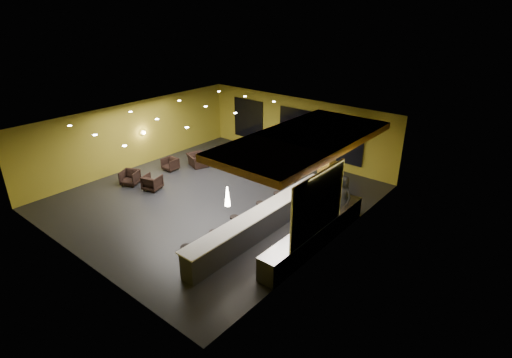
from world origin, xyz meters
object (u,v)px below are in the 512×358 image
Objects in this scene: bar_counter at (264,221)px; pendant_1 at (273,173)px; staff_c at (342,195)px; bar_stool_1 at (214,238)px; column at (327,158)px; staff_b at (329,197)px; armchair_d at (197,160)px; prep_counter at (315,235)px; armchair_c at (170,164)px; staff_a at (316,196)px; pendant_2 at (309,155)px; armchair_b at (152,182)px; bar_stool_2 at (234,222)px; pendant_0 at (227,196)px; bar_stool_4 at (278,198)px; armchair_a at (130,178)px; bar_stool_5 at (298,186)px; bar_stool_0 at (186,253)px; bar_stool_3 at (260,208)px.

pendant_1 reaches higher than bar_counter.
staff_c reaches higher than bar_stool_1.
column reaches higher than staff_b.
armchair_d is (-7.09, 3.06, -0.16)m from bar_counter.
prep_counter reaches higher than armchair_c.
staff_b is (0.28, 0.58, -0.14)m from staff_a.
pendant_2 is 5.44m from bar_stool_1.
bar_stool_1 reaches higher than armchair_b.
armchair_b is at bearing 176.05° from bar_stool_2.
pendant_1 is (-2.00, 0.00, 1.92)m from prep_counter.
pendant_0 is 0.92× the size of bar_stool_4.
armchair_a is 0.76× the size of armchair_d.
pendant_0 reaches higher than bar_counter.
bar_stool_0 is at bearing -89.64° from bar_stool_5.
staff_c is 2.75m from bar_stool_4.
pendant_0 is at bearing -28.38° from armchair_c.
staff_c is at bearing 57.80° from bar_stool_2.
armchair_c is at bearing -160.00° from column.
pendant_2 is 4.28m from bar_stool_2.
armchair_c is at bearing 62.17° from armchair_a.
armchair_d is 6.32m from bar_stool_5.
pendant_1 is 0.98× the size of bar_stool_2.
staff_b reaches higher than bar_stool_1.
pendant_1 is 0.39× the size of staff_a.
prep_counter is 4.71m from bar_stool_0.
bar_counter is 3.61m from staff_c.
bar_stool_3 is (-1.94, -2.21, -0.29)m from staff_b.
armchair_b is (-8.16, -3.56, -0.52)m from staff_c.
armchair_a is at bearing -159.59° from bar_stool_4.
bar_stool_5 reaches higher than armchair_b.
pendant_0 is 8.94m from armchair_d.
pendant_2 is 7.63m from armchair_b.
bar_stool_4 reaches higher than armchair_d.
bar_stool_2 reaches higher than armchair_c.
prep_counter is 8.57× the size of pendant_1.
bar_stool_1 is at bearing 146.70° from armchair_b.
staff_b is (1.10, 5.01, -1.60)m from pendant_0.
pendant_2 is at bearing 69.12° from bar_stool_3.
bar_stool_1 is at bearing -104.39° from pendant_1.
bar_stool_5 is (-0.78, 3.47, -0.01)m from bar_counter.
prep_counter reaches higher than armchair_b.
bar_stool_2 is at bearing -99.48° from column.
staff_a is 3.62m from bar_stool_2.
pendant_2 is at bearing 159.14° from staff_a.
pendant_2 is at bearing -170.05° from armchair_b.
pendant_0 is 2.41m from bar_stool_0.
armchair_b is at bearing -142.99° from column.
staff_b is 9.00m from armchair_c.
armchair_a is at bearing 169.23° from bar_stool_1.
pendant_2 is 2.29m from bar_stool_4.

